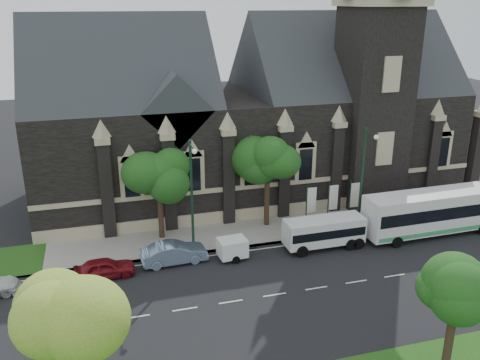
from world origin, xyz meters
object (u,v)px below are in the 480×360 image
object	(u,v)px
tree_walk_left	(161,171)
street_lamp_near	(363,175)
box_trailer	(232,248)
tree_park_east	(457,294)
tree_walk_right	(269,161)
banner_flag_center	(332,200)
street_lamp_mid	(192,192)
banner_flag_left	(310,203)
sedan	(174,253)
tree_park_near	(77,315)
car_far_red	(104,268)
shuttle_bus	(324,231)
tour_coach	(437,211)
banner_flag_right	(353,198)

from	to	relation	value
tree_walk_left	street_lamp_near	size ratio (longest dim) A/B	0.85
box_trailer	tree_park_east	bearing A→B (deg)	-67.83
tree_walk_right	banner_flag_center	world-z (taller)	tree_walk_right
street_lamp_mid	banner_flag_left	size ratio (longest dim) A/B	2.25
street_lamp_near	sedan	distance (m)	16.27
street_lamp_near	box_trailer	xyz separation A→B (m)	(-11.37, -1.50, -4.20)
tree_park_near	tree_walk_right	xyz separation A→B (m)	(14.98, 19.48, -0.60)
tree_park_near	car_far_red	distance (m)	15.37
banner_flag_center	shuttle_bus	distance (m)	4.34
street_lamp_near	shuttle_bus	world-z (taller)	street_lamp_near
shuttle_bus	sedan	world-z (taller)	shuttle_bus
street_lamp_mid	banner_flag_center	size ratio (longest dim) A/B	2.25
tour_coach	tree_park_east	bearing A→B (deg)	-124.94
tree_park_east	banner_flag_right	size ratio (longest dim) A/B	1.57
tree_walk_left	street_lamp_near	xyz separation A→B (m)	(15.80, -3.61, -0.62)
tree_walk_right	sedan	distance (m)	11.14
tree_walk_right	tour_coach	xyz separation A→B (m)	(12.76, -5.49, -3.82)
street_lamp_near	tour_coach	size ratio (longest dim) A/B	0.71
shuttle_bus	car_far_red	bearing A→B (deg)	179.61
tree_park_near	banner_flag_left	size ratio (longest dim) A/B	2.14
banner_flag_left	sedan	bearing A→B (deg)	-166.79
street_lamp_mid	box_trailer	size ratio (longest dim) A/B	2.93
box_trailer	tree_walk_right	bearing A→B (deg)	43.50
box_trailer	sedan	size ratio (longest dim) A/B	0.63
banner_flag_right	tour_coach	xyz separation A→B (m)	(5.68, -3.78, -0.38)
banner_flag_left	banner_flag_center	size ratio (longest dim) A/B	1.00
banner_flag_right	car_far_red	size ratio (longest dim) A/B	0.95
tree_park_east	shuttle_bus	world-z (taller)	tree_park_east
tree_park_near	tree_park_east	xyz separation A→B (m)	(17.95, -0.55, -1.80)
tree_park_near	tour_coach	xyz separation A→B (m)	(27.74, 13.99, -4.42)
banner_flag_right	box_trailer	world-z (taller)	banner_flag_right
street_lamp_mid	banner_flag_right	size ratio (longest dim) A/B	2.25
tree_walk_right	car_far_red	size ratio (longest dim) A/B	1.86
tree_park_east	banner_flag_right	xyz separation A→B (m)	(4.11, 18.32, -2.24)
tree_park_east	banner_flag_center	size ratio (longest dim) A/B	1.57
street_lamp_mid	sedan	world-z (taller)	street_lamp_mid
street_lamp_mid	banner_flag_center	xyz separation A→B (m)	(12.29, 1.91, -2.73)
box_trailer	sedan	distance (m)	4.33
tree_park_near	shuttle_bus	xyz separation A→B (m)	(17.80, 14.19, -5.00)
tree_park_near	banner_flag_left	world-z (taller)	tree_park_near
tree_walk_left	tour_coach	bearing A→B (deg)	-14.14
tree_walk_right	sedan	world-z (taller)	tree_walk_right
shuttle_bus	street_lamp_near	bearing A→B (deg)	22.55
tree_park_near	banner_flag_right	bearing A→B (deg)	38.86
tree_park_east	banner_flag_right	bearing A→B (deg)	77.35
tree_walk_left	street_lamp_near	world-z (taller)	street_lamp_near
street_lamp_near	banner_flag_center	distance (m)	3.74
tree_park_near	banner_flag_center	xyz separation A→B (m)	(20.06, 17.77, -4.03)
tree_walk_left	sedan	size ratio (longest dim) A/B	1.57
banner_flag_left	street_lamp_near	bearing A→B (deg)	-27.18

